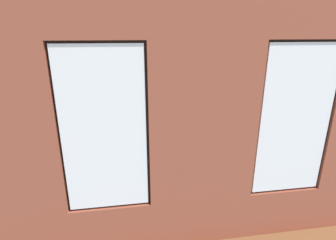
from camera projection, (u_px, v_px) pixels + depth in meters
ground_plane at (168, 155)px, 6.46m from camera, size 6.27×6.46×0.10m
brick_wall_with_windows at (204, 125)px, 3.22m from camera, size 5.67×0.30×3.49m
white_wall_right at (34, 88)px, 5.29m from camera, size 0.10×5.46×3.49m
couch_by_window at (200, 191)px, 4.31m from camera, size 1.74×0.87×0.80m
couch_left at (248, 133)px, 6.79m from camera, size 0.94×1.79×0.80m
coffee_table at (158, 133)px, 6.61m from camera, size 1.38×0.85×0.44m
cup_ceramic at (158, 130)px, 6.58m from camera, size 0.08×0.08×0.09m
candle_jar at (162, 131)px, 6.47m from camera, size 0.08×0.08×0.11m
table_plant_small at (141, 130)px, 6.37m from camera, size 0.15×0.15×0.23m
remote_gray at (171, 128)px, 6.79m from camera, size 0.17×0.13×0.02m
remote_black at (150, 130)px, 6.66m from camera, size 0.18×0.09×0.02m
media_console at (59, 154)px, 5.82m from camera, size 1.10×0.42×0.49m
tv_flatscreen at (55, 126)px, 5.61m from camera, size 1.23×0.20×0.84m
papasan_chair at (154, 114)px, 7.96m from camera, size 1.14×1.14×0.71m
potted_plant_beside_window_right at (89, 182)px, 3.83m from camera, size 0.79×0.91×1.34m
potted_plant_between_couches at (274, 173)px, 4.48m from camera, size 0.89×0.86×1.18m
potted_plant_corner_near_left at (225, 103)px, 8.68m from camera, size 0.50×0.50×0.94m
potted_plant_near_tv at (75, 159)px, 4.86m from camera, size 0.50×0.50×0.93m
potted_plant_by_left_couch at (217, 116)px, 7.95m from camera, size 0.38×0.38×0.61m
potted_plant_corner_far_left at (322, 171)px, 4.43m from camera, size 0.64×0.77×1.34m
potted_plant_foreground_right at (86, 111)px, 7.98m from camera, size 0.90×0.86×1.11m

